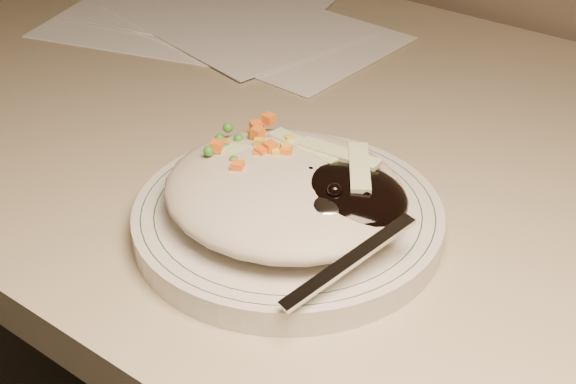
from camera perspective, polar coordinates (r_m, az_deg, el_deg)
The scene contains 5 objects.
desk at distance 0.86m, azimuth 9.86°, elevation -9.69°, with size 1.40×0.70×0.74m.
plate at distance 0.64m, azimuth -0.00°, elevation -1.96°, with size 0.24×0.24×0.02m, color silver.
plate_rim at distance 0.63m, azimuth -0.00°, elevation -1.21°, with size 0.23×0.23×0.00m.
meal at distance 0.61m, azimuth 0.28°, elevation 0.27°, with size 0.21×0.19×0.05m.
papers at distance 1.04m, azimuth -4.98°, elevation 12.08°, with size 0.45×0.34×0.00m.
Camera 1 is at (0.26, 0.80, 1.12)m, focal length 50.00 mm.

